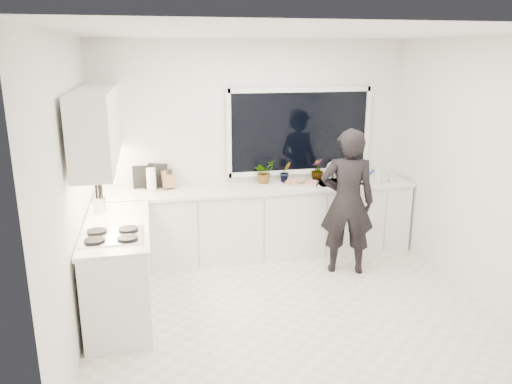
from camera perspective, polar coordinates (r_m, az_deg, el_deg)
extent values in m
cube|color=beige|center=(5.26, 3.90, -13.27)|extent=(4.00, 3.50, 0.02)
cube|color=white|center=(6.42, -0.27, 5.04)|extent=(4.00, 0.02, 2.70)
cube|color=white|center=(4.62, -20.48, -0.16)|extent=(0.02, 3.50, 2.70)
cube|color=white|center=(5.65, 24.14, 2.22)|extent=(0.02, 3.50, 2.70)
cube|color=white|center=(4.61, 4.55, 17.85)|extent=(4.00, 3.50, 0.02)
cube|color=black|center=(6.50, 5.00, 6.91)|extent=(1.80, 0.02, 1.00)
cube|color=white|center=(6.36, 0.33, -3.55)|extent=(3.92, 0.58, 0.88)
cube|color=white|center=(5.21, -15.29, -8.59)|extent=(0.58, 1.60, 0.88)
cube|color=silver|center=(6.22, 0.35, 0.43)|extent=(3.94, 0.62, 0.04)
cube|color=silver|center=(5.04, -15.66, -3.81)|extent=(0.62, 1.60, 0.04)
cube|color=white|center=(5.18, -17.58, 7.38)|extent=(0.34, 2.10, 0.70)
cube|color=silver|center=(6.54, 9.35, 0.71)|extent=(0.58, 0.42, 0.14)
cylinder|color=silver|center=(6.68, 8.78, 2.47)|extent=(0.03, 0.03, 0.22)
cube|color=black|center=(4.70, -16.14, -4.81)|extent=(0.56, 0.48, 0.03)
imported|color=black|center=(5.88, 10.39, -1.13)|extent=(0.72, 0.58, 1.72)
cube|color=silver|center=(6.33, 5.18, 0.97)|extent=(0.51, 0.46, 0.03)
cube|color=red|center=(6.32, 5.19, 1.12)|extent=(0.46, 0.41, 0.01)
cylinder|color=#123AAE|center=(6.81, 12.15, 2.17)|extent=(0.19, 0.19, 0.13)
cylinder|color=white|center=(6.14, -11.88, 1.35)|extent=(0.12, 0.12, 0.26)
cube|color=brown|center=(6.19, -9.98, 1.37)|extent=(0.16, 0.14, 0.22)
cylinder|color=silver|center=(5.45, -17.40, -1.38)|extent=(0.16, 0.16, 0.16)
cube|color=black|center=(6.27, -12.91, 1.69)|extent=(0.22, 0.03, 0.28)
cube|color=black|center=(6.27, -11.19, 1.88)|extent=(0.24, 0.11, 0.30)
imported|color=#26662D|center=(6.36, 0.93, 2.33)|extent=(0.35, 0.34, 0.29)
imported|color=#26662D|center=(6.43, 3.38, 2.31)|extent=(0.17, 0.15, 0.26)
imported|color=#26662D|center=(6.56, 7.02, 2.57)|extent=(0.18, 0.18, 0.28)
imported|color=#D8BF66|center=(6.55, 13.83, 2.18)|extent=(0.13, 0.13, 0.27)
imported|color=#D8BF66|center=(6.65, 15.25, 1.83)|extent=(0.08, 0.08, 0.17)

